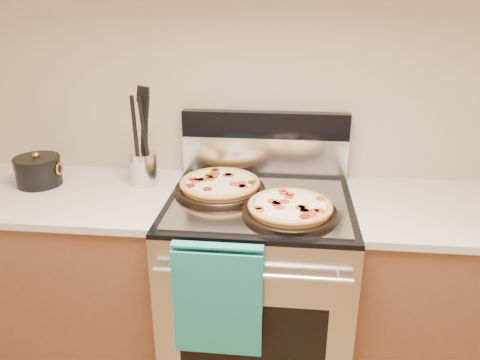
# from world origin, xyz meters

# --- Properties ---
(wall_back) EXTENTS (4.00, 0.00, 4.00)m
(wall_back) POSITION_xyz_m (0.00, 2.00, 1.35)
(wall_back) COLOR #C0AC8B
(wall_back) RESTS_ON ground
(range_body) EXTENTS (0.76, 0.68, 0.90)m
(range_body) POSITION_xyz_m (0.00, 1.65, 0.45)
(range_body) COLOR #B7B7BC
(range_body) RESTS_ON ground
(oven_window) EXTENTS (0.56, 0.01, 0.40)m
(oven_window) POSITION_xyz_m (0.00, 1.31, 0.45)
(oven_window) COLOR black
(oven_window) RESTS_ON range_body
(cooktop) EXTENTS (0.76, 0.68, 0.02)m
(cooktop) POSITION_xyz_m (0.00, 1.65, 0.91)
(cooktop) COLOR black
(cooktop) RESTS_ON range_body
(backsplash_lower) EXTENTS (0.76, 0.06, 0.18)m
(backsplash_lower) POSITION_xyz_m (0.00, 1.96, 1.01)
(backsplash_lower) COLOR silver
(backsplash_lower) RESTS_ON cooktop
(backsplash_upper) EXTENTS (0.76, 0.06, 0.12)m
(backsplash_upper) POSITION_xyz_m (0.00, 1.96, 1.16)
(backsplash_upper) COLOR black
(backsplash_upper) RESTS_ON backsplash_lower
(oven_handle) EXTENTS (0.70, 0.03, 0.03)m
(oven_handle) POSITION_xyz_m (0.00, 1.27, 0.80)
(oven_handle) COLOR silver
(oven_handle) RESTS_ON range_body
(dish_towel) EXTENTS (0.32, 0.05, 0.42)m
(dish_towel) POSITION_xyz_m (-0.12, 1.27, 0.70)
(dish_towel) COLOR #19817D
(dish_towel) RESTS_ON oven_handle
(foil_sheet) EXTENTS (0.70, 0.55, 0.01)m
(foil_sheet) POSITION_xyz_m (0.00, 1.62, 0.92)
(foil_sheet) COLOR gray
(foil_sheet) RESTS_ON cooktop
(cabinet_left) EXTENTS (1.00, 0.62, 0.88)m
(cabinet_left) POSITION_xyz_m (-0.88, 1.68, 0.44)
(cabinet_left) COLOR brown
(cabinet_left) RESTS_ON ground
(countertop_left) EXTENTS (1.02, 0.64, 0.03)m
(countertop_left) POSITION_xyz_m (-0.88, 1.68, 0.90)
(countertop_left) COLOR beige
(countertop_left) RESTS_ON cabinet_left
(cabinet_right) EXTENTS (1.00, 0.62, 0.88)m
(cabinet_right) POSITION_xyz_m (0.88, 1.68, 0.44)
(cabinet_right) COLOR brown
(cabinet_right) RESTS_ON ground
(countertop_right) EXTENTS (1.02, 0.64, 0.03)m
(countertop_right) POSITION_xyz_m (0.88, 1.68, 0.90)
(countertop_right) COLOR beige
(countertop_right) RESTS_ON cabinet_right
(pepperoni_pizza_back) EXTENTS (0.51, 0.51, 0.05)m
(pepperoni_pizza_back) POSITION_xyz_m (-0.18, 1.72, 0.95)
(pepperoni_pizza_back) COLOR #B67A37
(pepperoni_pizza_back) RESTS_ON foil_sheet
(pepperoni_pizza_front) EXTENTS (0.40, 0.40, 0.05)m
(pepperoni_pizza_front) POSITION_xyz_m (0.12, 1.52, 0.95)
(pepperoni_pizza_front) COLOR #B67A37
(pepperoni_pizza_front) RESTS_ON foil_sheet
(utensil_crock) EXTENTS (0.15, 0.15, 0.15)m
(utensil_crock) POSITION_xyz_m (-0.53, 1.80, 0.99)
(utensil_crock) COLOR silver
(utensil_crock) RESTS_ON countertop_left
(saucepan) EXTENTS (0.20, 0.20, 0.12)m
(saucepan) POSITION_xyz_m (-1.00, 1.75, 0.97)
(saucepan) COLOR black
(saucepan) RESTS_ON countertop_left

